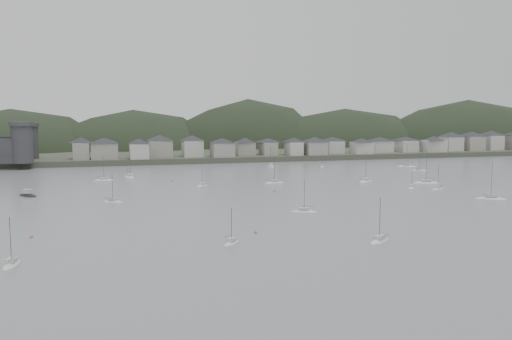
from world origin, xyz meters
name	(u,v)px	position (x,y,z in m)	size (l,w,h in m)	color
ground	(340,224)	(0.00, 0.00, 0.00)	(900.00, 900.00, 0.00)	slate
far_shore_land	(176,147)	(0.00, 295.00, 1.50)	(900.00, 250.00, 3.00)	#383D2D
forested_ridge	(188,167)	(4.83, 269.40, -11.28)	(851.55, 103.94, 102.57)	black
waterfront_town	(288,145)	(50.59, 183.34, 8.66)	(451.48, 28.46, 12.92)	gray
sailboat_lead	(127,177)	(-44.99, 118.47, 0.18)	(2.60, 7.40, 10.04)	silver
moored_fleet	(233,191)	(-11.98, 62.41, 0.17)	(232.23, 173.62, 13.97)	silver
motor_launch_far	(28,195)	(-79.41, 70.79, 0.29)	(7.72, 8.34, 3.99)	black
mooring_buoys	(169,197)	(-35.12, 54.99, 0.15)	(74.24, 121.62, 0.70)	#BC5A3E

